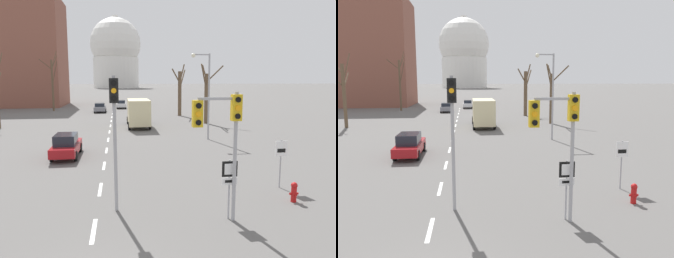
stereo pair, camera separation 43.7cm
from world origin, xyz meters
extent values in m
cube|color=silver|center=(0.00, 4.36, 0.00)|extent=(0.16, 2.00, 0.01)
cube|color=silver|center=(0.00, 8.86, 0.00)|extent=(0.16, 2.00, 0.01)
cube|color=silver|center=(0.00, 13.36, 0.00)|extent=(0.16, 2.00, 0.01)
cube|color=silver|center=(0.00, 17.86, 0.00)|extent=(0.16, 2.00, 0.01)
cube|color=silver|center=(0.00, 22.36, 0.00)|extent=(0.16, 2.00, 0.01)
cube|color=silver|center=(0.00, 26.86, 0.00)|extent=(0.16, 2.00, 0.01)
cube|color=silver|center=(0.00, 31.36, 0.00)|extent=(0.16, 2.00, 0.01)
cube|color=silver|center=(0.00, 35.86, 0.00)|extent=(0.16, 2.00, 0.01)
cube|color=silver|center=(0.00, 40.36, 0.00)|extent=(0.16, 2.00, 0.01)
cube|color=silver|center=(0.00, 44.86, 0.00)|extent=(0.16, 2.00, 0.01)
cube|color=silver|center=(0.00, 49.36, 0.00)|extent=(0.16, 2.00, 0.01)
cube|color=silver|center=(0.00, 53.86, 0.00)|extent=(0.16, 2.00, 0.01)
cylinder|color=#9E9EA3|center=(5.20, 4.46, 2.45)|extent=(0.14, 0.14, 4.90)
cube|color=gold|center=(5.20, 4.46, 4.32)|extent=(0.36, 0.28, 0.96)
cylinder|color=black|center=(5.20, 4.29, 4.62)|extent=(0.20, 0.06, 0.20)
cylinder|color=orange|center=(5.20, 4.29, 4.32)|extent=(0.20, 0.06, 0.20)
cylinder|color=black|center=(5.20, 4.29, 4.02)|extent=(0.20, 0.06, 0.20)
cube|color=#9E9EA3|center=(4.48, 4.46, 4.65)|extent=(1.45, 0.10, 0.10)
cube|color=gold|center=(3.76, 4.46, 4.12)|extent=(0.36, 0.28, 0.96)
cylinder|color=black|center=(3.76, 4.29, 4.42)|extent=(0.20, 0.06, 0.20)
cylinder|color=orange|center=(3.76, 4.29, 4.12)|extent=(0.20, 0.06, 0.20)
cylinder|color=black|center=(3.76, 4.29, 3.82)|extent=(0.20, 0.06, 0.20)
cylinder|color=#9E9EA3|center=(0.81, 6.11, 2.74)|extent=(0.14, 0.14, 5.48)
cube|color=black|center=(0.81, 6.11, 4.90)|extent=(0.36, 0.28, 0.96)
cylinder|color=black|center=(0.81, 5.94, 5.20)|extent=(0.20, 0.06, 0.20)
cylinder|color=orange|center=(0.81, 5.94, 4.90)|extent=(0.20, 0.06, 0.20)
cylinder|color=black|center=(0.81, 5.94, 4.60)|extent=(0.20, 0.06, 0.20)
cylinder|color=#9E9EA3|center=(5.08, 4.65, 1.17)|extent=(0.07, 0.07, 2.34)
cube|color=black|center=(5.08, 4.63, 1.99)|extent=(0.60, 0.03, 0.60)
cube|color=white|center=(5.08, 4.61, 1.99)|extent=(0.42, 0.01, 0.42)
cube|color=white|center=(5.08, 4.63, 1.51)|extent=(0.60, 0.03, 0.28)
cube|color=black|center=(5.08, 4.61, 1.51)|extent=(0.36, 0.01, 0.10)
cylinder|color=#9E9EA3|center=(8.81, 7.81, 1.21)|extent=(0.07, 0.07, 2.41)
cube|color=white|center=(8.81, 7.79, 1.98)|extent=(0.60, 0.03, 0.76)
cube|color=black|center=(8.81, 7.77, 1.89)|extent=(0.42, 0.01, 0.19)
cylinder|color=#B21414|center=(8.50, 5.91, 0.34)|extent=(0.24, 0.24, 0.67)
sphere|color=#B21414|center=(8.50, 5.91, 0.75)|extent=(0.28, 0.28, 0.28)
cylinder|color=#B21414|center=(8.34, 5.91, 0.37)|extent=(0.08, 0.10, 0.10)
cylinder|color=#B21414|center=(8.66, 5.91, 0.37)|extent=(0.08, 0.10, 0.10)
cylinder|color=#B21414|center=(8.50, 5.75, 0.37)|extent=(0.10, 0.08, 0.10)
cylinder|color=#9E9EA3|center=(8.88, 21.21, 3.78)|extent=(0.16, 0.16, 7.55)
cube|color=#9E9EA3|center=(8.16, 21.21, 7.45)|extent=(1.43, 0.10, 0.10)
sphere|color=#F2EAC6|center=(7.45, 21.21, 7.37)|extent=(0.36, 0.36, 0.36)
cube|color=silver|center=(1.48, 54.89, 0.65)|extent=(1.64, 4.16, 0.64)
cube|color=#1E232D|center=(1.48, 54.68, 1.24)|extent=(1.39, 2.00, 0.54)
cylinder|color=black|center=(0.71, 56.18, 0.33)|extent=(0.18, 0.65, 0.65)
cylinder|color=black|center=(2.25, 56.18, 0.33)|extent=(0.18, 0.65, 0.65)
cylinder|color=black|center=(0.71, 53.60, 0.33)|extent=(0.18, 0.65, 0.65)
cylinder|color=black|center=(2.25, 53.60, 0.33)|extent=(0.18, 0.65, 0.65)
cube|color=maroon|center=(-2.65, 16.22, 0.63)|extent=(1.63, 4.50, 0.59)
cube|color=#1E232D|center=(-2.65, 15.99, 1.28)|extent=(1.39, 2.16, 0.70)
cylinder|color=black|center=(-3.42, 17.61, 0.34)|extent=(0.18, 0.68, 0.68)
cylinder|color=black|center=(-1.89, 17.61, 0.34)|extent=(0.18, 0.68, 0.68)
cylinder|color=black|center=(-3.42, 14.82, 0.34)|extent=(0.18, 0.68, 0.68)
cylinder|color=black|center=(-1.89, 14.82, 0.34)|extent=(0.18, 0.68, 0.68)
cube|color=slate|center=(-2.03, 48.00, 0.63)|extent=(1.80, 4.37, 0.66)
cube|color=#1E232D|center=(-2.03, 47.78, 1.24)|extent=(1.53, 2.10, 0.55)
cylinder|color=black|center=(-2.88, 49.35, 0.30)|extent=(0.18, 0.61, 0.61)
cylinder|color=black|center=(-1.18, 49.35, 0.30)|extent=(0.18, 0.61, 0.61)
cylinder|color=black|center=(-2.88, 46.64, 0.30)|extent=(0.18, 0.61, 0.61)
cylinder|color=black|center=(-1.18, 46.64, 0.30)|extent=(0.18, 0.61, 0.61)
cube|color=#333842|center=(3.16, 32.83, 1.49)|extent=(2.20, 2.00, 2.10)
cube|color=beige|center=(3.16, 29.23, 1.79)|extent=(2.30, 5.20, 2.70)
cylinder|color=black|center=(2.06, 32.83, 0.44)|extent=(0.24, 0.88, 0.88)
cylinder|color=black|center=(4.26, 32.83, 0.44)|extent=(0.24, 0.88, 0.88)
cylinder|color=black|center=(2.06, 27.80, 0.44)|extent=(0.24, 0.88, 0.88)
cylinder|color=black|center=(4.26, 27.80, 0.44)|extent=(0.24, 0.88, 0.88)
cylinder|color=brown|center=(-12.06, 31.09, 3.52)|extent=(0.37, 0.37, 7.04)
cylinder|color=brown|center=(-12.27, 32.47, 5.12)|extent=(0.43, 2.86, 2.08)
cylinder|color=brown|center=(-11.90, 31.91, 6.63)|extent=(0.43, 1.76, 3.33)
cylinder|color=brown|center=(9.95, 40.77, 3.26)|extent=(0.52, 0.52, 6.51)
cylinder|color=brown|center=(10.61, 41.88, 5.59)|extent=(1.29, 2.42, 2.51)
cylinder|color=brown|center=(9.16, 39.85, 5.95)|extent=(1.49, 2.12, 1.86)
cylinder|color=brown|center=(10.40, 41.35, 6.25)|extent=(1.04, 1.34, 2.71)
cylinder|color=brown|center=(-9.96, 51.15, 4.30)|extent=(0.32, 0.32, 8.59)
cylinder|color=brown|center=(-10.86, 50.51, 7.85)|extent=(1.72, 1.53, 1.63)
cylinder|color=brown|center=(-9.19, 49.66, 6.67)|extent=(1.38, 3.13, 3.13)
cylinder|color=brown|center=(-9.66, 52.21, 8.32)|extent=(0.61, 2.23, 2.36)
cylinder|color=brown|center=(-9.73, 52.43, 8.76)|extent=(0.51, 2.65, 3.03)
cylinder|color=brown|center=(11.52, 31.77, 3.01)|extent=(0.44, 0.44, 6.03)
cylinder|color=brown|center=(11.19, 31.52, 6.19)|extent=(0.79, 0.66, 1.73)
cylinder|color=brown|center=(10.98, 31.01, 5.71)|extent=(1.16, 1.69, 2.88)
cylinder|color=brown|center=(12.41, 31.30, 5.99)|extent=(1.84, 1.19, 2.04)
cylinder|color=silver|center=(0.00, 207.12, 9.52)|extent=(28.55, 28.55, 19.03)
sphere|color=silver|center=(0.00, 207.12, 27.76)|extent=(31.72, 31.72, 31.72)
cylinder|color=silver|center=(0.00, 207.12, 42.03)|extent=(3.81, 3.81, 5.55)
cube|color=brown|center=(-18.97, 63.90, 10.64)|extent=(18.00, 14.00, 21.27)
camera|label=1|loc=(0.97, -6.87, 5.33)|focal=35.00mm
camera|label=2|loc=(1.41, -6.93, 5.33)|focal=35.00mm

